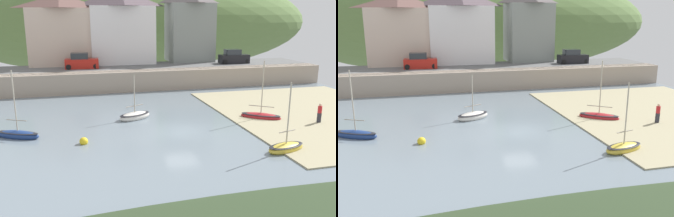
# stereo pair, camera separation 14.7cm
# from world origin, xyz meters

# --- Properties ---
(ground) EXTENTS (48.00, 41.00, 0.61)m
(ground) POSITION_xyz_m (1.40, -9.56, 0.16)
(ground) COLOR slate
(quay_seawall) EXTENTS (48.00, 9.40, 2.40)m
(quay_seawall) POSITION_xyz_m (0.00, 17.50, 1.36)
(quay_seawall) COLOR #A08F7D
(quay_seawall) RESTS_ON ground
(hillside_backdrop) EXTENTS (80.00, 44.00, 21.82)m
(hillside_backdrop) POSITION_xyz_m (5.35, 55.20, 7.64)
(hillside_backdrop) COLOR #5A773F
(hillside_backdrop) RESTS_ON ground
(waterfront_building_left) EXTENTS (8.72, 5.56, 9.21)m
(waterfront_building_left) POSITION_xyz_m (-9.33, 25.20, 7.07)
(waterfront_building_left) COLOR beige
(waterfront_building_left) RESTS_ON ground
(waterfront_building_centre) EXTENTS (8.93, 6.16, 9.95)m
(waterfront_building_centre) POSITION_xyz_m (-1.30, 25.20, 7.45)
(waterfront_building_centre) COLOR silver
(waterfront_building_centre) RESTS_ON ground
(waterfront_building_right) EXTENTS (6.56, 5.61, 10.28)m
(waterfront_building_right) POSITION_xyz_m (8.65, 25.20, 7.63)
(waterfront_building_right) COLOR gray
(waterfront_building_right) RESTS_ON ground
(sailboat_white_hull) EXTENTS (3.11, 1.86, 4.81)m
(sailboat_white_hull) POSITION_xyz_m (5.49, -5.90, 0.25)
(sailboat_white_hull) COLOR gold
(sailboat_white_hull) RESTS_ON ground
(rowboat_small_beached) EXTENTS (3.47, 2.37, 5.19)m
(rowboat_small_beached) POSITION_xyz_m (-12.23, 1.49, 0.26)
(rowboat_small_beached) COLOR navy
(rowboat_small_beached) RESTS_ON ground
(sailboat_nearest_shore) EXTENTS (3.49, 3.05, 5.26)m
(sailboat_nearest_shore) POSITION_xyz_m (7.75, 1.66, 0.24)
(sailboat_nearest_shore) COLOR #A81F24
(sailboat_nearest_shore) RESTS_ON ground
(dinghy_open_wooden) EXTENTS (3.33, 2.53, 4.05)m
(dinghy_open_wooden) POSITION_xyz_m (-3.00, 4.39, 0.26)
(dinghy_open_wooden) COLOR silver
(dinghy_open_wooden) RESTS_ON ground
(parked_car_near_slipway) EXTENTS (4.16, 1.85, 1.95)m
(parked_car_near_slipway) POSITION_xyz_m (-7.03, 20.70, 3.20)
(parked_car_near_slipway) COLOR #B31E15
(parked_car_near_slipway) RESTS_ON ground
(parked_car_by_wall) EXTENTS (4.16, 1.84, 1.95)m
(parked_car_by_wall) POSITION_xyz_m (13.74, 20.70, 3.20)
(parked_car_by_wall) COLOR black
(parked_car_by_wall) RESTS_ON ground
(person_on_slipway) EXTENTS (0.34, 0.34, 1.62)m
(person_on_slipway) POSITION_xyz_m (11.75, -0.90, 0.98)
(person_on_slipway) COLOR #282833
(person_on_slipway) RESTS_ON ground
(mooring_buoy) EXTENTS (0.60, 0.60, 0.60)m
(mooring_buoy) POSITION_xyz_m (-7.55, -1.09, 0.18)
(mooring_buoy) COLOR yellow
(mooring_buoy) RESTS_ON ground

